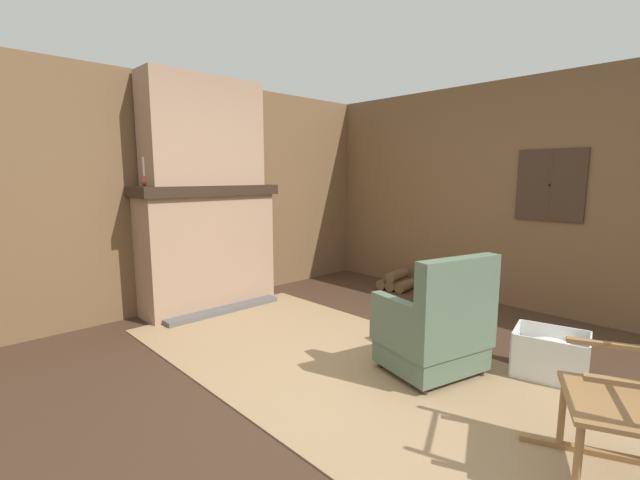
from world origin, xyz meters
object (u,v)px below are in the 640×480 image
at_px(armchair, 436,330).
at_px(decorative_plate_on_mantel, 196,172).
at_px(oil_lamp_vase, 147,176).
at_px(storage_case, 245,179).
at_px(laundry_basket, 550,354).
at_px(firewood_stack, 397,282).
at_px(rocking_chair, 630,409).

distance_m(armchair, decorative_plate_on_mantel, 3.06).
xyz_separation_m(oil_lamp_vase, storage_case, (0.00, 1.19, -0.03)).
xyz_separation_m(oil_lamp_vase, decorative_plate_on_mantel, (-0.02, 0.55, 0.04)).
bearing_deg(laundry_basket, firewood_stack, 151.73).
bearing_deg(firewood_stack, rocking_chair, -37.05).
height_order(laundry_basket, storage_case, storage_case).
bearing_deg(oil_lamp_vase, laundry_basket, 25.51).
xyz_separation_m(rocking_chair, oil_lamp_vase, (-4.04, -0.61, 1.09)).
relative_size(firewood_stack, storage_case, 1.73).
distance_m(armchair, rocking_chair, 1.35).
height_order(storage_case, decorative_plate_on_mantel, decorative_plate_on_mantel).
distance_m(armchair, storage_case, 2.98).
bearing_deg(firewood_stack, laundry_basket, -28.27).
height_order(armchair, oil_lamp_vase, oil_lamp_vase).
bearing_deg(armchair, laundry_basket, -121.73).
height_order(rocking_chair, storage_case, storage_case).
height_order(firewood_stack, laundry_basket, laundry_basket).
relative_size(armchair, decorative_plate_on_mantel, 3.21).
bearing_deg(oil_lamp_vase, storage_case, 90.00).
height_order(oil_lamp_vase, decorative_plate_on_mantel, oil_lamp_vase).
distance_m(rocking_chair, decorative_plate_on_mantel, 4.21).
bearing_deg(rocking_chair, decorative_plate_on_mantel, -23.83).
distance_m(armchair, oil_lamp_vase, 3.15).
distance_m(armchair, laundry_basket, 0.88).
height_order(laundry_basket, oil_lamp_vase, oil_lamp_vase).
relative_size(armchair, oil_lamp_vase, 3.20).
xyz_separation_m(rocking_chair, decorative_plate_on_mantel, (-4.06, -0.05, 1.12)).
relative_size(rocking_chair, decorative_plate_on_mantel, 4.10).
height_order(armchair, storage_case, storage_case).
bearing_deg(decorative_plate_on_mantel, storage_case, 88.19).
xyz_separation_m(firewood_stack, oil_lamp_vase, (-1.06, -2.86, 1.41)).
bearing_deg(storage_case, firewood_stack, 57.65).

